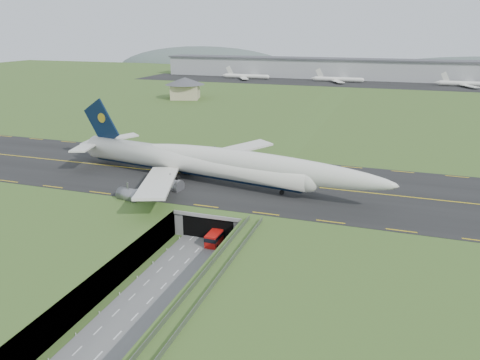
% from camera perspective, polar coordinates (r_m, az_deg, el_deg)
% --- Properties ---
extents(ground, '(900.00, 900.00, 0.00)m').
position_cam_1_polar(ground, '(97.82, -5.73, -9.12)').
color(ground, '#425B24').
rests_on(ground, ground).
extents(airfield_deck, '(800.00, 800.00, 6.00)m').
position_cam_1_polar(airfield_deck, '(96.48, -5.78, -7.53)').
color(airfield_deck, gray).
rests_on(airfield_deck, ground).
extents(trench_road, '(12.00, 75.00, 0.20)m').
position_cam_1_polar(trench_road, '(91.83, -7.68, -11.06)').
color(trench_road, slate).
rests_on(trench_road, ground).
extents(taxiway, '(800.00, 44.00, 0.18)m').
position_cam_1_polar(taxiway, '(123.91, 0.43, 0.01)').
color(taxiway, black).
rests_on(taxiway, airfield_deck).
extents(tunnel_portal, '(17.00, 22.30, 6.00)m').
position_cam_1_polar(tunnel_portal, '(110.44, -2.23, -3.84)').
color(tunnel_portal, gray).
rests_on(tunnel_portal, ground).
extents(guideway, '(3.00, 53.00, 7.05)m').
position_cam_1_polar(guideway, '(76.05, -4.13, -13.05)').
color(guideway, '#A8A8A3').
rests_on(guideway, ground).
extents(jumbo_jet, '(93.14, 59.60, 19.99)m').
position_cam_1_polar(jumbo_jet, '(120.63, -3.64, 2.09)').
color(jumbo_jet, white).
rests_on(jumbo_jet, ground).
extents(shuttle_tram, '(2.70, 6.90, 2.83)m').
position_cam_1_polar(shuttle_tram, '(101.75, -2.99, -6.94)').
color(shuttle_tram, red).
rests_on(shuttle_tram, ground).
extents(service_building, '(27.59, 27.59, 12.01)m').
position_cam_1_polar(service_building, '(269.30, -6.71, 11.30)').
color(service_building, '#C0B38B').
rests_on(service_building, ground).
extents(cargo_terminal, '(320.00, 67.00, 15.60)m').
position_cam_1_polar(cargo_terminal, '(381.30, 13.42, 13.05)').
color(cargo_terminal, '#B2B2B2').
rests_on(cargo_terminal, ground).
extents(distant_hills, '(700.00, 91.00, 60.00)m').
position_cam_1_polar(distant_hills, '(511.92, 22.13, 11.40)').
color(distant_hills, '#556661').
rests_on(distant_hills, ground).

